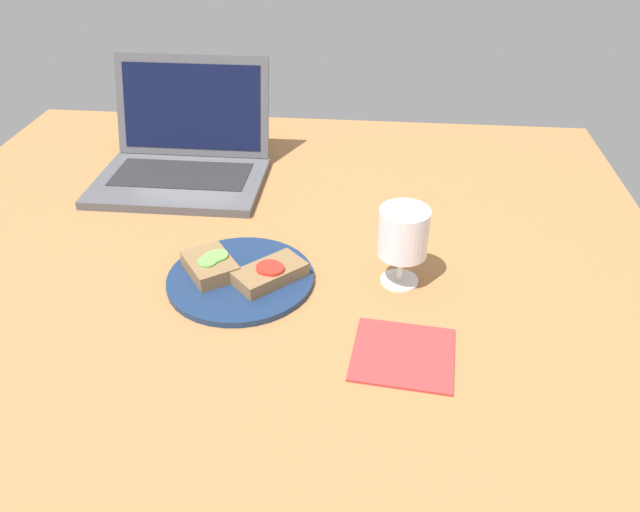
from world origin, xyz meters
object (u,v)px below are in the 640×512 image
(plate, at_px, (241,279))
(laptop, at_px, (183,158))
(napkin, at_px, (403,354))
(sandwich_with_tomato, at_px, (270,273))
(sandwich_with_cucumber, at_px, (210,265))
(wine_glass, at_px, (403,236))

(plate, relative_size, laptop, 0.69)
(laptop, distance_m, napkin, 0.69)
(sandwich_with_tomato, height_order, napkin, sandwich_with_tomato)
(plate, xyz_separation_m, sandwich_with_cucumber, (-0.05, 0.01, 0.02))
(plate, height_order, laptop, laptop)
(laptop, bearing_deg, sandwich_with_cucumber, -68.13)
(laptop, height_order, napkin, laptop)
(wine_glass, xyz_separation_m, napkin, (0.00, -0.18, -0.09))
(napkin, bearing_deg, wine_glass, 91.15)
(plate, distance_m, wine_glass, 0.27)
(plate, relative_size, sandwich_with_cucumber, 2.07)
(plate, distance_m, napkin, 0.30)
(sandwich_with_tomato, relative_size, wine_glass, 0.93)
(sandwich_with_cucumber, relative_size, laptop, 0.34)
(plate, distance_m, sandwich_with_cucumber, 0.05)
(sandwich_with_cucumber, bearing_deg, wine_glass, 3.45)
(laptop, relative_size, napkin, 2.44)
(sandwich_with_tomato, distance_m, laptop, 0.45)
(wine_glass, bearing_deg, napkin, -88.85)
(laptop, xyz_separation_m, napkin, (0.45, -0.52, -0.04))
(plate, height_order, wine_glass, wine_glass)
(sandwich_with_cucumber, distance_m, napkin, 0.35)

